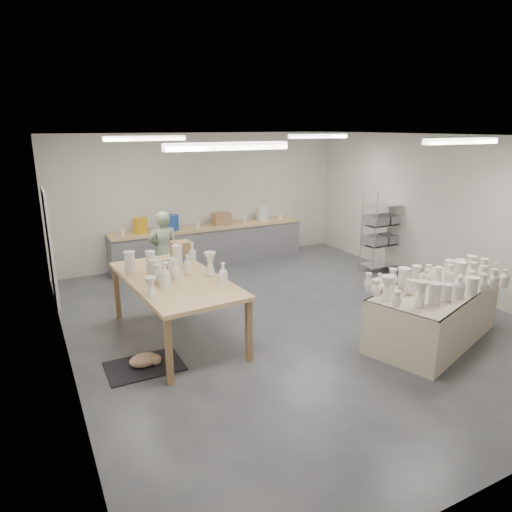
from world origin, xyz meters
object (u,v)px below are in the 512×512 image
work_table (174,275)px  red_stool (161,271)px  potter (164,251)px  drying_table (433,311)px

work_table → red_stool: work_table is taller
red_stool → potter: bearing=-90.0°
potter → red_stool: potter is taller
drying_table → red_stool: bearing=106.0°
work_table → potter: (0.43, 2.05, -0.18)m
red_stool → drying_table: bearing=-55.2°
potter → red_stool: size_ratio=3.44×
work_table → drying_table: bearing=-33.6°
drying_table → red_stool: drying_table is taller
potter → work_table: bearing=86.5°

